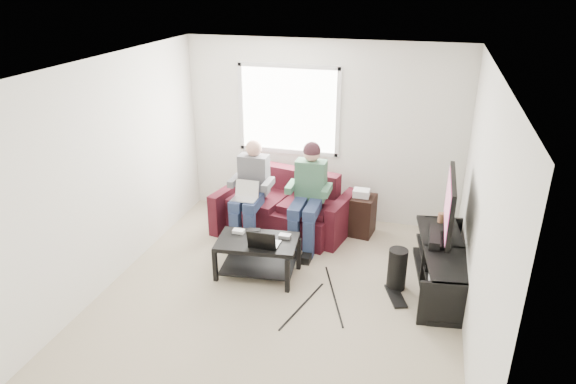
{
  "coord_description": "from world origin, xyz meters",
  "views": [
    {
      "loc": [
        1.41,
        -4.7,
        3.41
      ],
      "look_at": [
        -0.06,
        0.6,
        1.05
      ],
      "focal_mm": 32.0,
      "sensor_mm": 36.0,
      "label": 1
    }
  ],
  "objects_px": {
    "coffee_table": "(257,249)",
    "subwoofer": "(397,269)",
    "end_table": "(360,214)",
    "tv_stand": "(442,268)",
    "tv": "(450,206)",
    "sofa": "(285,210)"
  },
  "relations": [
    {
      "from": "tv_stand",
      "to": "subwoofer",
      "type": "height_order",
      "value": "tv_stand"
    },
    {
      "from": "coffee_table",
      "to": "subwoofer",
      "type": "xyz_separation_m",
      "value": [
        1.65,
        0.17,
        -0.1
      ]
    },
    {
      "from": "coffee_table",
      "to": "tv",
      "type": "relative_size",
      "value": 0.92
    },
    {
      "from": "sofa",
      "to": "tv_stand",
      "type": "distance_m",
      "value": 2.33
    },
    {
      "from": "sofa",
      "to": "coffee_table",
      "type": "xyz_separation_m",
      "value": [
        0.0,
        -1.24,
        0.04
      ]
    },
    {
      "from": "tv_stand",
      "to": "subwoofer",
      "type": "xyz_separation_m",
      "value": [
        -0.5,
        -0.17,
        0.01
      ]
    },
    {
      "from": "coffee_table",
      "to": "tv",
      "type": "distance_m",
      "value": 2.28
    },
    {
      "from": "subwoofer",
      "to": "tv_stand",
      "type": "bearing_deg",
      "value": 18.75
    },
    {
      "from": "tv_stand",
      "to": "end_table",
      "type": "bearing_deg",
      "value": 135.84
    },
    {
      "from": "tv_stand",
      "to": "end_table",
      "type": "relative_size",
      "value": 2.49
    },
    {
      "from": "tv",
      "to": "end_table",
      "type": "xyz_separation_m",
      "value": [
        -1.11,
        0.98,
        -0.69
      ]
    },
    {
      "from": "tv",
      "to": "subwoofer",
      "type": "height_order",
      "value": "tv"
    },
    {
      "from": "end_table",
      "to": "tv_stand",
      "type": "bearing_deg",
      "value": -44.16
    },
    {
      "from": "coffee_table",
      "to": "end_table",
      "type": "xyz_separation_m",
      "value": [
        1.04,
        1.42,
        -0.05
      ]
    },
    {
      "from": "tv",
      "to": "end_table",
      "type": "bearing_deg",
      "value": 138.55
    },
    {
      "from": "tv",
      "to": "end_table",
      "type": "relative_size",
      "value": 1.65
    },
    {
      "from": "tv",
      "to": "sofa",
      "type": "bearing_deg",
      "value": 159.49
    },
    {
      "from": "subwoofer",
      "to": "coffee_table",
      "type": "bearing_deg",
      "value": -174.19
    },
    {
      "from": "tv_stand",
      "to": "subwoofer",
      "type": "relative_size",
      "value": 3.33
    },
    {
      "from": "end_table",
      "to": "subwoofer",
      "type": "bearing_deg",
      "value": -63.96
    },
    {
      "from": "subwoofer",
      "to": "end_table",
      "type": "height_order",
      "value": "end_table"
    },
    {
      "from": "sofa",
      "to": "tv",
      "type": "relative_size",
      "value": 1.79
    }
  ]
}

